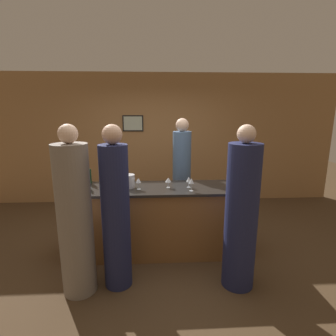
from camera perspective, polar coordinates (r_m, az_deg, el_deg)
The scene contains 17 objects.
ground_plane at distance 4.06m, azimuth -2.57°, elevation -17.64°, with size 14.00×14.00×0.00m, color #4C3823.
back_wall at distance 5.78m, azimuth -2.92°, elevation 6.27°, with size 8.00×0.08×2.80m.
bar_counter at distance 3.83m, azimuth -2.65°, elevation -11.24°, with size 2.47×0.69×0.99m.
bartender at distance 4.47m, azimuth 2.98°, elevation -2.18°, with size 0.31×0.31×1.91m.
guest_0 at distance 3.12m, azimuth 15.64°, elevation -9.87°, with size 0.37×0.37×1.90m.
guest_1 at distance 3.07m, azimuth -19.58°, elevation -10.38°, with size 0.37×0.37×1.91m.
guest_2 at distance 3.06m, azimuth -11.29°, elevation -9.77°, with size 0.32×0.32×1.90m.
wine_bottle_0 at distance 3.82m, azimuth -17.77°, elevation -2.20°, with size 0.08×0.08×0.30m.
wine_bottle_1 at distance 3.61m, azimuth -12.73°, elevation -2.67°, with size 0.07×0.07×0.33m.
wine_bottle_2 at distance 4.00m, azimuth -16.84°, elevation -1.61°, with size 0.07×0.07×0.29m.
ice_bucket at distance 3.66m, azimuth -8.50°, elevation -2.84°, with size 0.16×0.16×0.19m.
wine_glass_0 at distance 3.63m, azimuth 4.55°, elevation -2.52°, with size 0.07×0.07×0.15m.
wine_glass_1 at distance 3.55m, azimuth -6.46°, elevation -2.78°, with size 0.07×0.07×0.16m.
wine_glass_2 at distance 3.47m, azimuth 5.13°, elevation -2.87°, with size 0.07×0.07×0.18m.
wine_glass_3 at distance 3.62m, azimuth 13.34°, elevation -2.64°, with size 0.08×0.08×0.17m.
wine_glass_4 at distance 3.61m, azimuth 0.06°, elevation -2.63°, with size 0.08×0.08×0.15m.
wine_glass_5 at distance 3.66m, azimuth -19.05°, elevation -3.16°, with size 0.07×0.07×0.14m.
Camera 1 is at (-0.01, -3.50, 2.05)m, focal length 28.00 mm.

